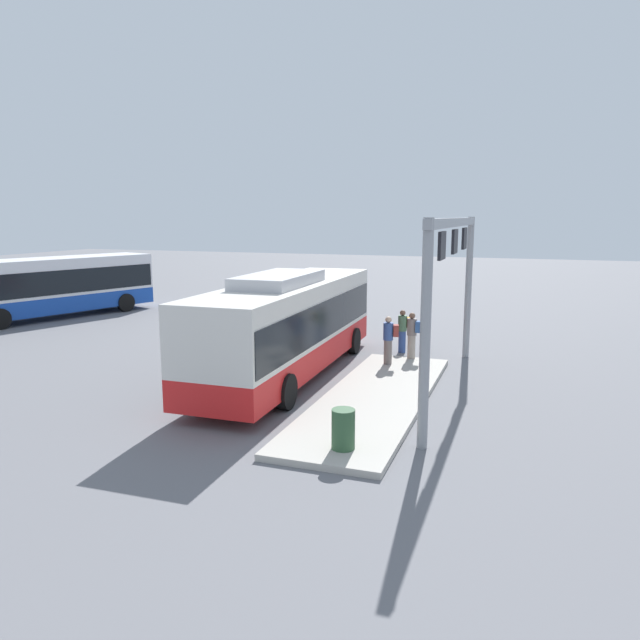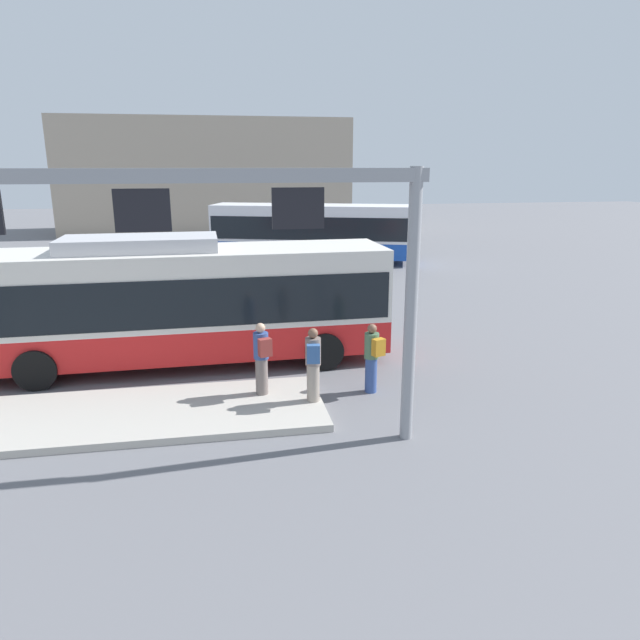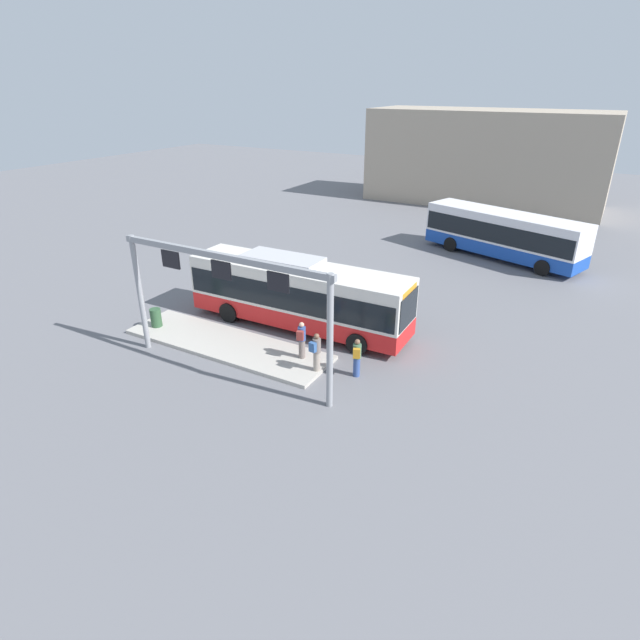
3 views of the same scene
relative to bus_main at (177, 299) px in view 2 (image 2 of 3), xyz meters
name	(u,v)px [view 2 (image 2 of 3)]	position (x,y,z in m)	size (l,w,h in m)	color
ground_plane	(181,364)	(0.01, 0.00, -1.81)	(120.00, 120.00, 0.00)	slate
platform_curb	(87,418)	(-1.75, -3.38, -1.73)	(10.00, 2.80, 0.16)	#B2ADA3
bus_main	(177,299)	(0.00, 0.00, 0.00)	(11.12, 2.86, 3.46)	red
bus_background_left	(311,229)	(6.25, 15.93, -0.03)	(10.98, 5.78, 3.10)	#1947AD
person_boarding	(372,357)	(4.55, -2.87, -0.92)	(0.48, 0.60, 1.67)	#334C8C
person_waiting_near	(313,363)	(3.04, -3.52, -0.76)	(0.38, 0.56, 1.67)	gray
person_waiting_mid	(262,357)	(1.98, -2.90, -0.76)	(0.44, 0.59, 1.67)	slate
platform_sign_gantry	(146,254)	(-0.07, -5.25, 1.97)	(9.76, 0.24, 5.20)	gray
station_building	(208,176)	(0.70, 33.05, 2.49)	(21.89, 8.00, 8.60)	tan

